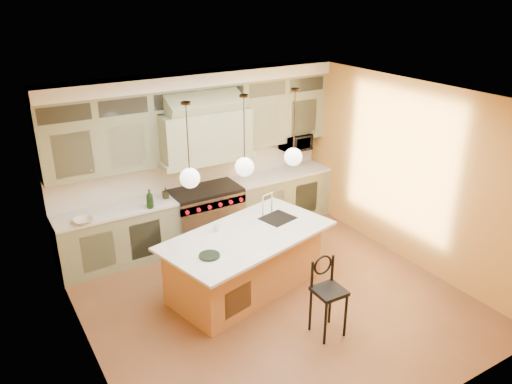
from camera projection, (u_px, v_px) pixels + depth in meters
floor at (273, 299)px, 7.18m from camera, size 5.00×5.00×0.00m
ceiling at (276, 99)px, 6.05m from camera, size 5.00×5.00×0.00m
wall_back at (195, 156)px, 8.58m from camera, size 5.00×0.00×5.00m
wall_front at (421, 303)px, 4.64m from camera, size 5.00×0.00×5.00m
wall_left at (82, 257)px, 5.42m from camera, size 0.00×5.00×5.00m
wall_right at (408, 173)px, 7.81m from camera, size 0.00×5.00×5.00m
back_cabinetry at (202, 161)px, 8.38m from camera, size 5.00×0.77×2.90m
range at (206, 214)px, 8.68m from camera, size 1.20×0.74×0.96m
kitchen_island at (246, 260)px, 7.26m from camera, size 2.68×1.83×1.35m
counter_stool at (328, 292)px, 6.28m from camera, size 0.38×0.38×1.07m
microwave at (296, 142)px, 9.32m from camera, size 0.54×0.37×0.30m
oil_bottle_a at (150, 199)px, 7.76m from camera, size 0.12×0.12×0.31m
oil_bottle_b at (166, 193)px, 8.13m from camera, size 0.09×0.09×0.18m
fruit_bowl at (84, 221)px, 7.32m from camera, size 0.29×0.29×0.07m
cup at (216, 228)px, 7.11m from camera, size 0.12×0.12×0.10m
pendant_left at (190, 176)px, 6.30m from camera, size 0.26×0.26×1.11m
pendant_center at (244, 165)px, 6.68m from camera, size 0.26×0.26×1.11m
pendant_right at (293, 155)px, 7.06m from camera, size 0.26×0.26×1.11m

